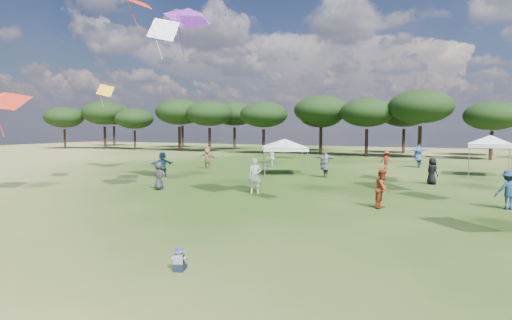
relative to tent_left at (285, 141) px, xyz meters
The scene contains 6 objects.
ground 23.79m from the tent_left, 78.29° to the right, with size 140.00×140.00×0.00m, color #2B4514.
tree_line 25.46m from the tent_left, 73.48° to the left, with size 108.78×17.63×7.77m.
tent_left is the anchor object (origin of this frame).
tent_right 14.43m from the tent_left, 19.47° to the left, with size 5.59×5.59×3.19m.
toddler 21.53m from the tent_left, 76.44° to the right, with size 0.43×0.46×0.57m.
festival_crowd 5.16m from the tent_left, ahead, with size 28.53×21.83×1.93m.
Camera 1 is at (6.07, -6.14, 3.50)m, focal length 30.00 mm.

